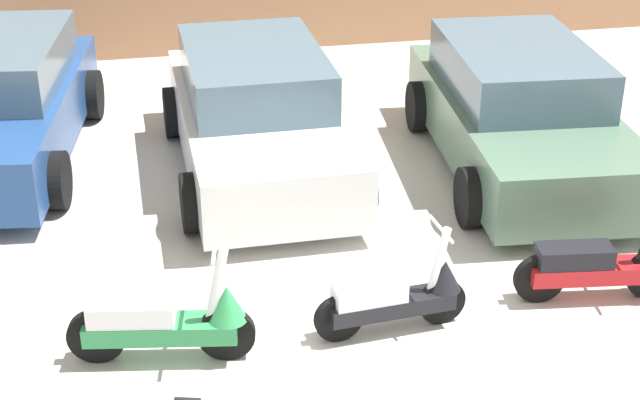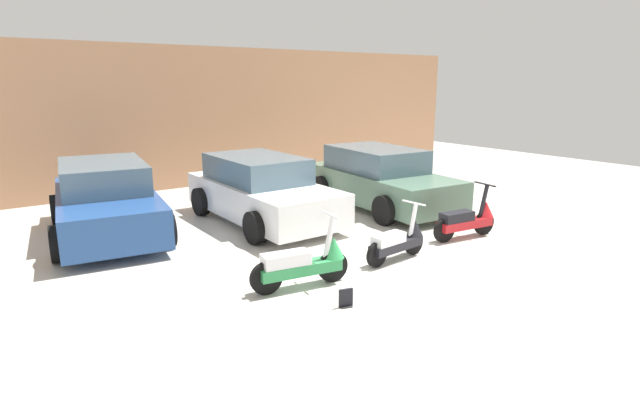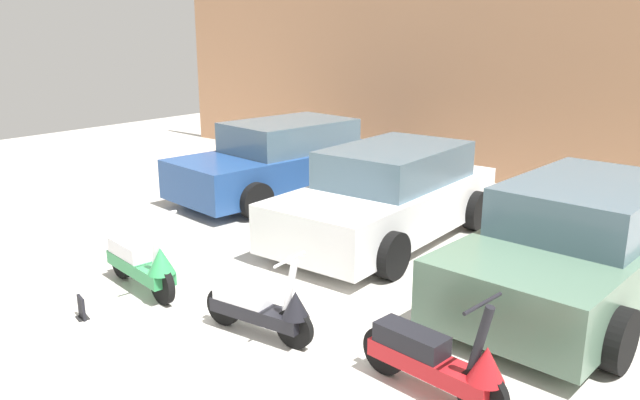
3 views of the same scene
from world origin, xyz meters
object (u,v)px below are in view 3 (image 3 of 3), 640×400
(car_rear_center, at_px, (388,196))
(scooter_front_right, at_px, (262,307))
(car_rear_right, at_px, (580,245))
(placard_near_left_scooter, at_px, (82,309))
(scooter_front_center, at_px, (437,360))
(scooter_front_left, at_px, (142,262))
(car_rear_left, at_px, (282,160))

(car_rear_center, bearing_deg, scooter_front_right, 10.64)
(car_rear_right, bearing_deg, placard_near_left_scooter, -41.91)
(scooter_front_right, distance_m, scooter_front_center, 1.96)
(scooter_front_left, distance_m, car_rear_left, 4.84)
(car_rear_right, bearing_deg, scooter_front_right, -32.49)
(scooter_front_right, bearing_deg, scooter_front_center, -1.56)
(car_rear_center, height_order, placard_near_left_scooter, car_rear_center)
(car_rear_center, xyz_separation_m, placard_near_left_scooter, (-1.18, -4.47, -0.56))
(scooter_front_left, xyz_separation_m, car_rear_center, (1.26, 3.58, 0.29))
(car_rear_center, bearing_deg, scooter_front_center, 37.37)
(car_rear_left, bearing_deg, car_rear_right, 84.21)
(car_rear_left, bearing_deg, placard_near_left_scooter, 26.30)
(scooter_front_right, bearing_deg, car_rear_left, 124.27)
(car_rear_center, relative_size, placard_near_left_scooter, 15.97)
(scooter_front_right, height_order, placard_near_left_scooter, scooter_front_right)
(scooter_front_left, xyz_separation_m, car_rear_right, (4.23, 3.06, 0.30))
(scooter_front_right, bearing_deg, scooter_front_left, 176.21)
(car_rear_center, bearing_deg, scooter_front_left, -19.82)
(car_rear_center, xyz_separation_m, car_rear_right, (2.97, -0.52, 0.01))
(car_rear_center, height_order, car_rear_right, car_rear_right)
(car_rear_left, bearing_deg, scooter_front_center, 60.28)
(car_rear_center, relative_size, car_rear_right, 0.96)
(scooter_front_left, xyz_separation_m, scooter_front_right, (1.95, 0.04, -0.04))
(scooter_front_center, relative_size, car_rear_right, 0.35)
(car_rear_right, xyz_separation_m, placard_near_left_scooter, (-4.16, -3.95, -0.57))
(scooter_front_left, bearing_deg, car_rear_center, 80.07)
(scooter_front_center, height_order, car_rear_right, car_rear_right)
(scooter_front_right, height_order, car_rear_center, car_rear_center)
(scooter_front_left, xyz_separation_m, placard_near_left_scooter, (0.07, -0.89, -0.27))
(scooter_front_right, height_order, car_rear_left, car_rear_left)
(scooter_front_right, bearing_deg, car_rear_center, 96.02)
(scooter_front_center, bearing_deg, scooter_front_left, -170.46)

